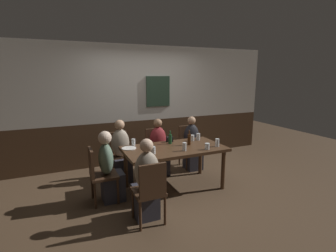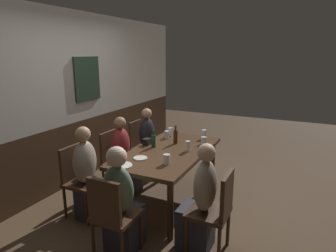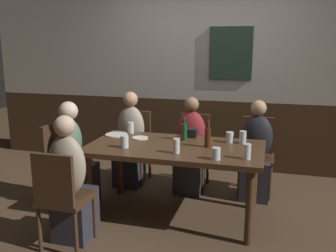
# 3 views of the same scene
# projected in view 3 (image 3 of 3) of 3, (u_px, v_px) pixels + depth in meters

# --- Properties ---
(ground_plane) EXTENTS (12.00, 12.00, 0.00)m
(ground_plane) POSITION_uv_depth(u_px,v_px,m) (175.00, 215.00, 3.90)
(ground_plane) COLOR #4C3826
(wall_back) EXTENTS (6.40, 0.13, 2.60)m
(wall_back) POSITION_uv_depth(u_px,v_px,m) (206.00, 74.00, 5.16)
(wall_back) COLOR #3D2819
(wall_back) RESTS_ON ground_plane
(dining_table) EXTENTS (1.72, 0.92, 0.74)m
(dining_table) POSITION_uv_depth(u_px,v_px,m) (175.00, 153.00, 3.75)
(dining_table) COLOR #472D1C
(dining_table) RESTS_ON ground_plane
(chair_mid_far) EXTENTS (0.40, 0.40, 0.88)m
(chair_mid_far) POSITION_uv_depth(u_px,v_px,m) (193.00, 146.00, 4.61)
(chair_mid_far) COLOR #422B1C
(chair_mid_far) RESTS_ON ground_plane
(chair_head_west) EXTENTS (0.40, 0.40, 0.88)m
(chair_head_west) POSITION_uv_depth(u_px,v_px,m) (62.00, 159.00, 4.12)
(chair_head_west) COLOR #422B1C
(chair_head_west) RESTS_ON ground_plane
(chair_left_far) EXTENTS (0.40, 0.40, 0.88)m
(chair_left_far) POSITION_uv_depth(u_px,v_px,m) (135.00, 142.00, 4.81)
(chair_left_far) COLOR #422B1C
(chair_left_far) RESTS_ON ground_plane
(chair_right_far) EXTENTS (0.40, 0.40, 0.88)m
(chair_right_far) POSITION_uv_depth(u_px,v_px,m) (257.00, 151.00, 4.42)
(chair_right_far) COLOR #422B1C
(chair_right_far) RESTS_ON ground_plane
(chair_left_near) EXTENTS (0.40, 0.40, 0.88)m
(chair_left_near) POSITION_uv_depth(u_px,v_px,m) (61.00, 195.00, 3.16)
(chair_left_near) COLOR #422B1C
(chair_left_near) RESTS_ON ground_plane
(person_mid_far) EXTENTS (0.34, 0.37, 1.12)m
(person_mid_far) POSITION_uv_depth(u_px,v_px,m) (190.00, 152.00, 4.47)
(person_mid_far) COLOR #2D2D38
(person_mid_far) RESTS_ON ground_plane
(person_head_west) EXTENTS (0.37, 0.34, 1.13)m
(person_head_west) POSITION_uv_depth(u_px,v_px,m) (75.00, 162.00, 4.08)
(person_head_west) COLOR #2D2D38
(person_head_west) RESTS_ON ground_plane
(person_left_far) EXTENTS (0.34, 0.37, 1.15)m
(person_left_far) POSITION_uv_depth(u_px,v_px,m) (130.00, 146.00, 4.66)
(person_left_far) COLOR #2D2D38
(person_left_far) RESTS_ON ground_plane
(person_right_far) EXTENTS (0.34, 0.37, 1.11)m
(person_right_far) POSITION_uv_depth(u_px,v_px,m) (256.00, 158.00, 4.27)
(person_right_far) COLOR #2D2D38
(person_right_far) RESTS_ON ground_plane
(person_left_near) EXTENTS (0.34, 0.37, 1.15)m
(person_left_near) POSITION_uv_depth(u_px,v_px,m) (71.00, 189.00, 3.32)
(person_left_near) COLOR #2D2D38
(person_left_near) RESTS_ON ground_plane
(pint_glass_pale) EXTENTS (0.07, 0.07, 0.13)m
(pint_glass_pale) POSITION_uv_depth(u_px,v_px,m) (243.00, 138.00, 3.81)
(pint_glass_pale) COLOR silver
(pint_glass_pale) RESTS_ON dining_table
(pint_glass_amber) EXTENTS (0.07, 0.07, 0.14)m
(pint_glass_amber) POSITION_uv_depth(u_px,v_px,m) (247.00, 152.00, 3.31)
(pint_glass_amber) COLOR silver
(pint_glass_amber) RESTS_ON dining_table
(beer_glass_tall) EXTENTS (0.06, 0.06, 0.14)m
(beer_glass_tall) POSITION_uv_depth(u_px,v_px,m) (176.00, 147.00, 3.48)
(beer_glass_tall) COLOR silver
(beer_glass_tall) RESTS_ON dining_table
(tumbler_short) EXTENTS (0.08, 0.08, 0.12)m
(tumbler_short) POSITION_uv_depth(u_px,v_px,m) (125.00, 142.00, 3.66)
(tumbler_short) COLOR silver
(tumbler_short) RESTS_ON dining_table
(highball_clear) EXTENTS (0.08, 0.08, 0.11)m
(highball_clear) POSITION_uv_depth(u_px,v_px,m) (216.00, 154.00, 3.30)
(highball_clear) COLOR silver
(highball_clear) RESTS_ON dining_table
(beer_glass_half) EXTENTS (0.07, 0.07, 0.12)m
(beer_glass_half) POSITION_uv_depth(u_px,v_px,m) (131.00, 128.00, 4.24)
(beer_glass_half) COLOR silver
(beer_glass_half) RESTS_ON dining_table
(tumbler_water) EXTENTS (0.08, 0.08, 0.11)m
(tumbler_water) POSITION_uv_depth(u_px,v_px,m) (230.00, 138.00, 3.85)
(tumbler_water) COLOR silver
(tumbler_water) RESTS_ON dining_table
(beer_bottle_green) EXTENTS (0.06, 0.06, 0.24)m
(beer_bottle_green) POSITION_uv_depth(u_px,v_px,m) (184.00, 131.00, 3.94)
(beer_bottle_green) COLOR #194723
(beer_bottle_green) RESTS_ON dining_table
(beer_bottle_brown) EXTENTS (0.06, 0.06, 0.26)m
(beer_bottle_brown) POSITION_uv_depth(u_px,v_px,m) (208.00, 137.00, 3.67)
(beer_bottle_brown) COLOR #42230F
(beer_bottle_brown) RESTS_ON dining_table
(plate_white_large) EXTENTS (0.24, 0.24, 0.01)m
(plate_white_large) POSITION_uv_depth(u_px,v_px,m) (117.00, 135.00, 4.16)
(plate_white_large) COLOR white
(plate_white_large) RESTS_ON dining_table
(plate_white_small) EXTENTS (0.17, 0.17, 0.01)m
(plate_white_small) POSITION_uv_depth(u_px,v_px,m) (140.00, 138.00, 4.02)
(plate_white_small) COLOR white
(plate_white_small) RESTS_ON dining_table
(condiment_caddy) EXTENTS (0.11, 0.09, 0.09)m
(condiment_caddy) POSITION_uv_depth(u_px,v_px,m) (192.00, 133.00, 4.06)
(condiment_caddy) COLOR black
(condiment_caddy) RESTS_ON dining_table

